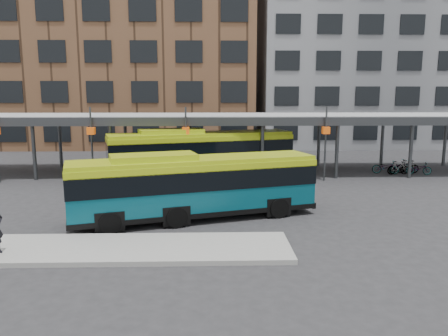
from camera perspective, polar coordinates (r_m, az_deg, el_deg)
ground at (r=19.06m, az=2.52°, el=-7.49°), size 120.00×120.00×0.00m
boarding_island at (r=16.67m, az=-16.22°, el=-10.10°), size 14.00×3.00×0.18m
canopy at (r=31.11m, az=0.78°, el=6.51°), size 40.00×6.53×4.80m
building_brick at (r=51.19m, az=-11.75°, el=15.51°), size 26.00×14.00×22.00m
building_grey at (r=53.26m, az=17.97°, el=13.93°), size 24.00×14.00×20.00m
bus_front at (r=19.71m, az=-3.96°, el=-2.17°), size 11.25×5.45×3.04m
bus_rear at (r=29.13m, az=-3.05°, el=2.03°), size 12.46×6.02×3.37m
bike_rack at (r=33.44m, az=22.12°, el=0.10°), size 4.04×1.73×0.97m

